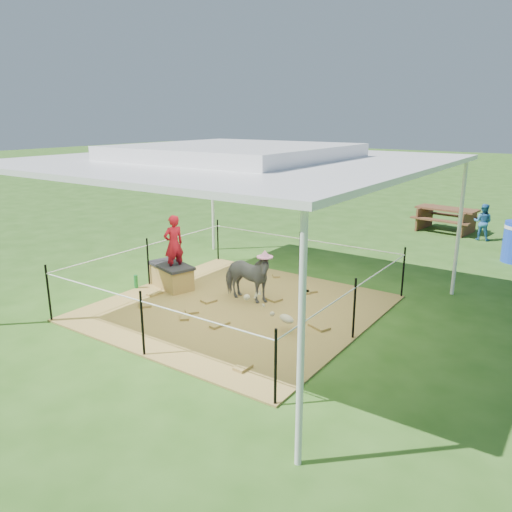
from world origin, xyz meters
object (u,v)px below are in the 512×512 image
Objects in this scene: foal at (287,317)px; picnic_table_near at (446,220)px; woman at (173,239)px; straw_bale at (172,277)px; pony at (246,277)px; distant_person at (483,222)px; green_bottle at (136,281)px.

foal is 0.51× the size of picnic_table_near.
straw_bale is at bearing -73.07° from woman.
picnic_table_near is at bearing 69.61° from straw_bale.
pony reaches higher than picnic_table_near.
woman is 1.05× the size of pony.
woman is 3.07m from foal.
woman reaches higher than foal.
green_bottle is at bearing 60.23° from distant_person.
woman is (0.10, -0.00, 0.79)m from straw_bale.
woman reaches higher than green_bottle.
straw_bale is at bearing 96.11° from pony.
woman is 9.03m from picnic_table_near.
green_bottle is at bearing -157.91° from foal.
picnic_table_near is at bearing -26.25° from distant_person.
picnic_table_near is (0.12, 9.01, 0.08)m from foal.
foal reaches higher than straw_bale.
distant_person reaches higher than straw_bale.
green_bottle is 0.16× the size of picnic_table_near.
distant_person reaches higher than green_bottle.
straw_bale is at bearing -166.57° from foal.
green_bottle is 3.58m from foal.
foal is at bearing 81.81° from distant_person.
distant_person is (4.17, 7.92, -0.52)m from woman.
picnic_table_near is (3.70, 8.92, 0.19)m from green_bottle.
green_bottle is (-0.65, -0.45, -0.87)m from woman.
straw_bale is 0.94× the size of distant_person.
green_bottle is 0.24× the size of pony.
distant_person is (1.24, 8.45, 0.24)m from foal.
picnic_table_near is (3.15, 8.47, 0.11)m from straw_bale.
woman is at bearing -103.34° from picnic_table_near.
green_bottle is at bearing -38.37° from woman.
pony is at bearing 71.66° from distant_person.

